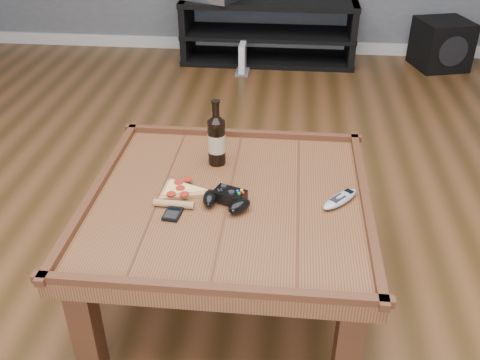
# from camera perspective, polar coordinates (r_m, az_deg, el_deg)

# --- Properties ---
(ground) EXTENTS (6.00, 6.00, 0.00)m
(ground) POSITION_cam_1_polar(r_m,az_deg,el_deg) (2.20, -1.08, -11.63)
(ground) COLOR #402912
(ground) RESTS_ON ground
(baseboard) EXTENTS (5.00, 0.02, 0.10)m
(baseboard) POSITION_cam_1_polar(r_m,az_deg,el_deg) (4.81, 3.12, 14.11)
(baseboard) COLOR silver
(baseboard) RESTS_ON ground
(coffee_table) EXTENTS (1.03, 1.03, 0.48)m
(coffee_table) POSITION_cam_1_polar(r_m,az_deg,el_deg) (1.95, -1.20, -3.30)
(coffee_table) COLOR #522917
(coffee_table) RESTS_ON ground
(media_console) EXTENTS (1.40, 0.45, 0.50)m
(media_console) POSITION_cam_1_polar(r_m,az_deg,el_deg) (4.52, 3.03, 15.55)
(media_console) COLOR black
(media_console) RESTS_ON ground
(beer_bottle) EXTENTS (0.07, 0.07, 0.27)m
(beer_bottle) POSITION_cam_1_polar(r_m,az_deg,el_deg) (2.08, -2.52, 4.42)
(beer_bottle) COLOR black
(beer_bottle) RESTS_ON coffee_table
(game_controller) EXTENTS (0.18, 0.16, 0.05)m
(game_controller) POSITION_cam_1_polar(r_m,az_deg,el_deg) (1.87, -1.44, -2.06)
(game_controller) COLOR black
(game_controller) RESTS_ON coffee_table
(pizza_slice) EXTENTS (0.17, 0.26, 0.03)m
(pizza_slice) POSITION_cam_1_polar(r_m,az_deg,el_deg) (1.94, -6.46, -1.32)
(pizza_slice) COLOR #B27D4D
(pizza_slice) RESTS_ON coffee_table
(smartphone) EXTENTS (0.07, 0.11, 0.01)m
(smartphone) POSITION_cam_1_polar(r_m,az_deg,el_deg) (1.85, -7.08, -3.39)
(smartphone) COLOR black
(smartphone) RESTS_ON coffee_table
(remote_control) EXTENTS (0.16, 0.17, 0.03)m
(remote_control) POSITION_cam_1_polar(r_m,az_deg,el_deg) (1.92, 10.64, -2.00)
(remote_control) COLOR #9A9EA7
(remote_control) RESTS_ON coffee_table
(subwoofer) EXTENTS (0.46, 0.46, 0.38)m
(subwoofer) POSITION_cam_1_polar(r_m,az_deg,el_deg) (4.67, 20.69, 13.41)
(subwoofer) COLOR black
(subwoofer) RESTS_ON ground
(game_console) EXTENTS (0.10, 0.19, 0.23)m
(game_console) POSITION_cam_1_polar(r_m,az_deg,el_deg) (4.29, 0.27, 12.71)
(game_console) COLOR slate
(game_console) RESTS_ON ground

